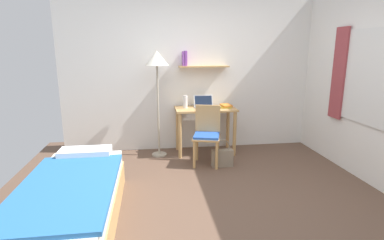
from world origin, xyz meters
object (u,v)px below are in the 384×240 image
at_px(standing_lamp, 157,65).
at_px(laptop, 204,104).
at_px(bed, 72,202).
at_px(water_bottle, 185,102).
at_px(handbag, 222,157).
at_px(desk_chair, 207,133).
at_px(book_stack, 226,106).
at_px(desk, 205,117).

xyz_separation_m(standing_lamp, laptop, (0.75, 0.11, -0.65)).
bearing_deg(bed, laptop, 50.59).
height_order(standing_lamp, water_bottle, standing_lamp).
height_order(laptop, handbag, laptop).
bearing_deg(desk_chair, laptop, 85.14).
relative_size(bed, standing_lamp, 1.15).
xyz_separation_m(bed, water_bottle, (1.35, 1.98, 0.63)).
bearing_deg(laptop, book_stack, -12.27).
xyz_separation_m(bed, desk, (1.68, 1.94, 0.36)).
height_order(water_bottle, handbag, water_bottle).
bearing_deg(desk_chair, book_stack, 50.52).
bearing_deg(book_stack, standing_lamp, -178.14).
bearing_deg(book_stack, bed, -136.05).
xyz_separation_m(desk, desk_chair, (-0.06, -0.48, -0.12)).
xyz_separation_m(desk_chair, standing_lamp, (-0.71, 0.45, 0.98)).
xyz_separation_m(laptop, handbag, (0.16, -0.73, -0.67)).
bearing_deg(water_bottle, standing_lamp, -171.24).
height_order(standing_lamp, book_stack, standing_lamp).
xyz_separation_m(laptop, water_bottle, (-0.31, -0.04, 0.05)).
relative_size(bed, laptop, 5.94).
height_order(book_stack, handbag, book_stack).
xyz_separation_m(desk_chair, handbag, (0.20, -0.16, -0.34)).
relative_size(standing_lamp, water_bottle, 8.06).
relative_size(bed, water_bottle, 9.25).
bearing_deg(desk, bed, -130.86).
relative_size(desk, standing_lamp, 0.58).
relative_size(desk, handbag, 2.38).
bearing_deg(water_bottle, book_stack, -2.79).
height_order(bed, laptop, laptop).
bearing_deg(desk_chair, water_bottle, 116.62).
bearing_deg(bed, desk_chair, 42.03).
distance_m(bed, desk, 2.59).
height_order(desk_chair, handbag, desk_chair).
xyz_separation_m(bed, book_stack, (2.02, 1.94, 0.55)).
relative_size(desk, laptop, 3.03).
distance_m(desk, handbag, 0.81).
height_order(desk_chair, standing_lamp, standing_lamp).
height_order(desk_chair, book_stack, desk_chair).
bearing_deg(book_stack, handbag, -107.09).
bearing_deg(book_stack, laptop, 167.73).
bearing_deg(laptop, desk, -80.12).
bearing_deg(standing_lamp, book_stack, 1.86).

